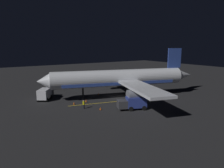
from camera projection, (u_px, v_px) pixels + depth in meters
name	position (u px, v px, depth m)	size (l,w,h in m)	color
ground_plane	(119.00, 98.00, 48.30)	(180.00, 180.00, 0.20)	black
apron_guide_stripe	(110.00, 102.00, 44.28)	(0.24, 18.35, 0.01)	gold
airliner	(121.00, 79.00, 47.59)	(35.37, 37.54, 11.63)	white
baggage_truck	(45.00, 94.00, 46.28)	(5.87, 4.92, 2.57)	silver
catering_truck	(133.00, 103.00, 38.98)	(4.05, 5.94, 2.48)	navy
ground_crew_worker	(84.00, 104.00, 39.49)	(0.40, 0.40, 1.74)	black
traffic_cone_near_left	(98.00, 94.00, 50.90)	(0.50, 0.50, 0.55)	#EA590F
traffic_cone_near_right	(100.00, 109.00, 38.82)	(0.50, 0.50, 0.55)	#EA590F
traffic_cone_under_wing	(86.00, 101.00, 44.23)	(0.50, 0.50, 0.55)	#EA590F
traffic_cone_far	(74.00, 103.00, 42.36)	(0.50, 0.50, 0.55)	#EA590F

